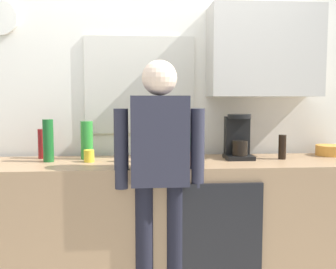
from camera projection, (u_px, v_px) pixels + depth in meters
The scene contains 15 objects.
kitchen_counter at pixel (157, 225), 2.79m from camera, with size 3.00×0.64×0.92m, color #937251.
dishwasher_panel at pixel (219, 247), 2.50m from camera, with size 0.56×0.02×0.83m, color black.
back_wall_assembly at pixel (167, 99), 3.11m from camera, with size 4.60×0.42×2.60m.
coffee_maker at pixel (238, 139), 2.87m from camera, with size 0.20×0.20×0.33m.
bottle_amber_beer at pixel (182, 144), 2.84m from camera, with size 0.06×0.06×0.23m, color brown.
bottle_clear_soda at pixel (87, 140), 2.85m from camera, with size 0.09×0.09×0.28m, color #2D8C33.
bottle_olive_oil at pixel (146, 144), 2.72m from camera, with size 0.06×0.06×0.25m, color olive.
bottle_red_vinegar at pixel (42, 144), 2.88m from camera, with size 0.06×0.06×0.22m, color maroon.
bottle_dark_sauce at pixel (282, 147), 2.85m from camera, with size 0.06×0.06×0.18m, color black.
bottle_green_wine at pixel (48, 141), 2.73m from camera, with size 0.07×0.07×0.30m, color #195923.
cup_yellow_cup at pixel (89, 156), 2.73m from camera, with size 0.07×0.07×0.09m, color yellow.
mixing_bowl at pixel (330, 150), 3.04m from camera, with size 0.22×0.22×0.08m, color orange.
potted_plant at pixel (185, 145), 2.59m from camera, with size 0.15×0.15×0.23m.
dish_soap at pixel (165, 148), 2.86m from camera, with size 0.06×0.06×0.18m.
person_at_sink at pixel (160, 164), 2.45m from camera, with size 0.57×0.22×1.60m.
Camera 1 is at (-0.15, -2.42, 1.36)m, focal length 41.55 mm.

